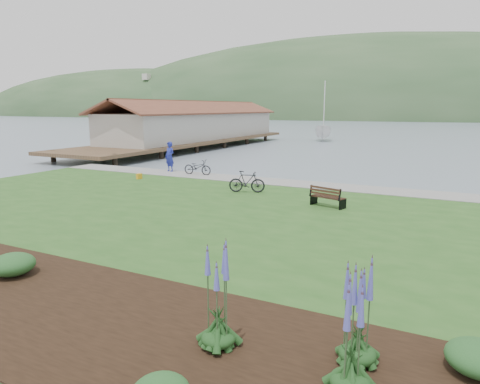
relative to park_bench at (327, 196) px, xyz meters
The scene contains 16 objects.
ground 3.56m from the park_bench, 143.47° to the right, with size 600.00×600.00×0.00m, color slate.
lawn 4.96m from the park_bench, 124.38° to the right, with size 34.00×20.00×0.40m, color #27521D.
shoreline_path 5.60m from the park_bench, 119.80° to the left, with size 34.00×2.20×0.03m, color gray.
garden_bed 11.87m from the park_bench, 88.91° to the right, with size 24.00×4.40×0.04m, color black.
pier_pavilion 34.21m from the park_bench, 131.81° to the left, with size 8.00×36.00×5.40m.
park_bench is the anchor object (origin of this frame).
person 13.32m from the park_bench, 155.84° to the left, with size 0.85×0.59×2.34m, color navy.
bicycle_a 11.05m from the park_bench, 152.26° to the left, with size 1.86×0.65×0.97m, color black.
bicycle_b 4.66m from the park_bench, 163.19° to the left, with size 1.81×0.52×1.09m, color black.
sailboat 43.45m from the park_bench, 106.12° to the left, with size 9.97×10.15×26.28m, color silver.
pannier 12.24m from the park_bench, 169.73° to the left, with size 0.20×0.31×0.33m, color orange.
echium_0 11.75m from the park_bench, 83.73° to the right, with size 0.62×0.62×2.14m.
echium_1 11.65m from the park_bench, 72.08° to the right, with size 0.62×0.62×2.01m.
echium_2 12.39m from the park_bench, 72.94° to the right, with size 0.62×0.62×1.79m.
shrub_0 12.20m from the park_bench, 114.15° to the right, with size 1.09×1.09×0.54m, color #1E4C21.
shrub_2 11.78m from the park_bench, 62.96° to the right, with size 1.01×1.01×0.51m, color #1E4C21.
Camera 1 is at (7.51, -15.61, 4.59)m, focal length 32.00 mm.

